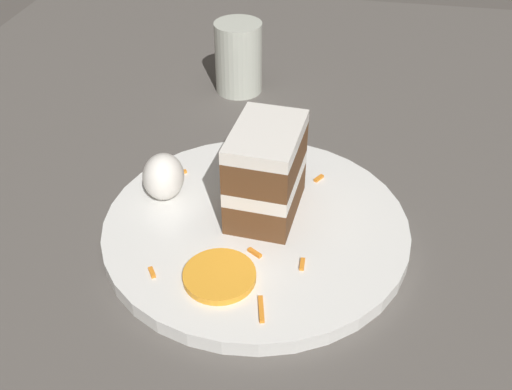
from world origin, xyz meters
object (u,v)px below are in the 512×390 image
at_px(orange_garnish, 219,276).
at_px(cake_slice, 266,172).
at_px(drinking_glass, 239,62).
at_px(plate, 256,227).
at_px(cream_dollop, 164,177).

bearing_deg(orange_garnish, cake_slice, -12.87).
relative_size(cake_slice, drinking_glass, 1.01).
relative_size(plate, drinking_glass, 3.11).
relative_size(plate, cake_slice, 3.08).
xyz_separation_m(cream_dollop, drinking_glass, (0.27, -0.02, 0.00)).
relative_size(cream_dollop, drinking_glass, 0.51).
distance_m(plate, drinking_glass, 0.30).
relative_size(plate, cream_dollop, 6.14).
xyz_separation_m(cake_slice, drinking_glass, (0.27, 0.08, -0.02)).
bearing_deg(plate, cake_slice, -16.91).
distance_m(cream_dollop, orange_garnish, 0.13).
relative_size(cake_slice, cream_dollop, 2.00).
distance_m(cake_slice, cream_dollop, 0.11).
bearing_deg(orange_garnish, drinking_glass, 9.29).
bearing_deg(orange_garnish, plate, -11.88).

